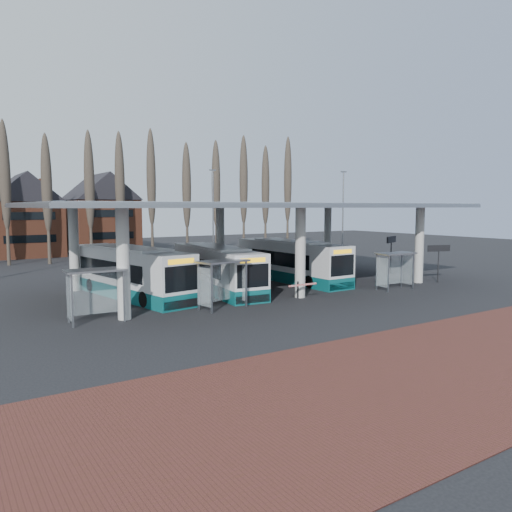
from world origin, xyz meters
TOP-DOWN VIEW (x-y plane):
  - ground at (0.00, 0.00)m, footprint 140.00×140.00m
  - brick_strip at (0.00, -12.00)m, footprint 70.00×10.00m
  - station_canopy at (0.00, 8.00)m, footprint 32.00×16.00m
  - poplar_row at (0.00, 33.00)m, footprint 45.10×1.10m
  - lamp_post_b at (6.00, 26.00)m, footprint 0.80×0.16m
  - lamp_post_c at (20.00, 20.00)m, footprint 0.80×0.16m
  - bus_0 at (-9.45, 9.07)m, footprint 4.64×12.46m
  - bus_1 at (-3.38, 8.02)m, footprint 3.69×11.91m
  - bus_2 at (4.03, 8.95)m, footprint 2.81×12.08m
  - shelter_0 at (-13.45, 2.75)m, footprint 3.11×1.66m
  - shelter_1 at (-6.16, 2.29)m, footprint 3.36×2.12m
  - shelter_2 at (7.81, 1.36)m, footprint 3.00×1.61m
  - info_sign_0 at (13.34, 1.67)m, footprint 1.97×0.69m
  - info_sign_1 at (14.29, 7.44)m, footprint 2.13×1.04m
  - barrier at (-0.33, 1.91)m, footprint 2.26×0.61m

SIDE VIEW (x-z plane):
  - ground at x=0.00m, z-range 0.00..0.00m
  - brick_strip at x=0.00m, z-range 0.00..0.03m
  - barrier at x=-0.33m, z-range 0.31..1.44m
  - bus_1 at x=-3.38m, z-range -0.09..3.16m
  - bus_2 at x=4.03m, z-range -0.10..3.25m
  - bus_0 at x=-9.45m, z-range -0.10..3.29m
  - shelter_2 at x=7.81m, z-range 0.62..3.34m
  - shelter_0 at x=-13.45m, z-range 0.64..3.46m
  - shelter_1 at x=-6.16m, z-range 0.66..3.56m
  - info_sign_0 at x=13.34m, z-range 1.02..4.03m
  - info_sign_1 at x=14.29m, z-range 1.15..4.54m
  - lamp_post_b at x=6.00m, z-range 0.25..10.42m
  - lamp_post_c at x=20.00m, z-range 0.25..10.42m
  - station_canopy at x=0.00m, z-range 2.51..8.85m
  - poplar_row at x=0.00m, z-range 1.53..16.03m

